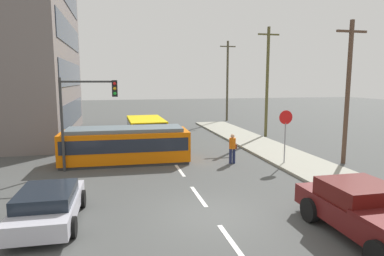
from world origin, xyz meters
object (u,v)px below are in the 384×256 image
parked_sedan_near (48,205)px  traffic_light_mast (85,106)px  parked_sedan_mid (88,141)px  utility_pole_mid (267,80)px  pickup_truck_parked (370,213)px  utility_pole_near (348,90)px  streetcar_tram (126,144)px  city_bus (146,129)px  stop_sign (286,126)px  pedestrian_crossing (232,147)px  utility_pole_far (227,80)px

parked_sedan_near → traffic_light_mast: traffic_light_mast is taller
parked_sedan_mid → utility_pole_mid: 14.66m
traffic_light_mast → utility_pole_mid: bearing=29.3°
pickup_truck_parked → utility_pole_near: (5.25, 8.04, 3.28)m
streetcar_tram → pickup_truck_parked: (6.63, -11.04, -0.23)m
streetcar_tram → utility_pole_near: (11.89, -3.00, 3.05)m
streetcar_tram → city_bus: (1.69, 5.87, -0.00)m
city_bus → utility_pole_mid: bearing=2.7°
utility_pole_mid → parked_sedan_near: bearing=-135.4°
parked_sedan_near → parked_sedan_mid: bearing=88.1°
pickup_truck_parked → utility_pole_near: size_ratio=0.64×
stop_sign → pedestrian_crossing: bearing=160.1°
stop_sign → traffic_light_mast: size_ratio=0.61×
utility_pole_near → pickup_truck_parked: bearing=-123.2°
stop_sign → traffic_light_mast: (-10.45, 1.30, 1.16)m
pickup_truck_parked → city_bus: bearing=106.3°
pedestrian_crossing → parked_sedan_near: (-8.52, -6.15, -0.32)m
parked_sedan_mid → utility_pole_mid: size_ratio=0.49×
utility_pole_near → utility_pole_mid: (-0.31, 9.33, 0.52)m
city_bus → stop_sign: bearing=-51.3°
pedestrian_crossing → utility_pole_mid: utility_pole_mid is taller
city_bus → parked_sedan_near: city_bus is taller
streetcar_tram → traffic_light_mast: size_ratio=1.49×
parked_sedan_mid → stop_sign: stop_sign is taller
pickup_truck_parked → parked_sedan_near: 9.90m
utility_pole_mid → utility_pole_far: 11.06m
city_bus → utility_pole_near: (10.20, -8.87, 3.05)m
parked_sedan_near → utility_pole_mid: 20.48m
pedestrian_crossing → utility_pole_far: bearing=72.0°
utility_pole_mid → utility_pole_far: bearing=87.9°
pickup_truck_parked → utility_pole_mid: size_ratio=0.57×
parked_sedan_mid → traffic_light_mast: (0.35, -5.25, 2.73)m
parked_sedan_mid → parked_sedan_near: bearing=-91.9°
stop_sign → utility_pole_far: 20.43m
pedestrian_crossing → utility_pole_near: (6.09, -1.37, 3.14)m
streetcar_tram → pickup_truck_parked: streetcar_tram is taller
pickup_truck_parked → traffic_light_mast: 13.26m
traffic_light_mast → utility_pole_mid: size_ratio=0.54×
parked_sedan_near → utility_pole_far: utility_pole_far is taller
stop_sign → utility_pole_mid: bearing=70.8°
pedestrian_crossing → utility_pole_mid: bearing=54.0°
traffic_light_mast → utility_pole_far: (13.96, 18.67, 1.31)m
traffic_light_mast → pedestrian_crossing: bearing=-2.5°
pedestrian_crossing → parked_sedan_near: bearing=-144.2°
pedestrian_crossing → stop_sign: size_ratio=0.58×
traffic_light_mast → utility_pole_far: 23.35m
city_bus → stop_sign: stop_sign is taller
stop_sign → utility_pole_far: (3.51, 19.97, 2.46)m
pickup_truck_parked → utility_pole_near: utility_pole_near is taller
pedestrian_crossing → stop_sign: stop_sign is taller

